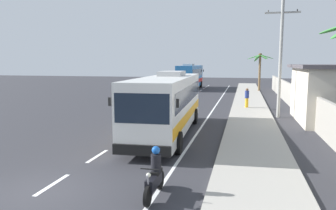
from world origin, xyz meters
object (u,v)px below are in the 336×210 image
coach_bus_foreground (168,102)px  coach_bus_far_lane (190,76)px  utility_pole_mid (281,51)px  palm_second (260,64)px  motorcycle_beside_bus (155,176)px  pedestrian_near_kerb (247,97)px

coach_bus_foreground → coach_bus_far_lane: bearing=97.2°
utility_pole_mid → palm_second: 22.16m
coach_bus_foreground → palm_second: 30.30m
motorcycle_beside_bus → coach_bus_far_lane: bearing=98.0°
motorcycle_beside_bus → pedestrian_near_kerb: 20.31m
pedestrian_near_kerb → utility_pole_mid: size_ratio=0.18×
pedestrian_near_kerb → motorcycle_beside_bus: bearing=7.6°
motorcycle_beside_bus → palm_second: 38.63m
coach_bus_foreground → coach_bus_far_lane: 32.07m
coach_bus_foreground → pedestrian_near_kerb: (4.51, 11.46, -0.83)m
pedestrian_near_kerb → coach_bus_far_lane: bearing=-141.5°
coach_bus_far_lane → utility_pole_mid: bearing=-66.0°
coach_bus_far_lane → pedestrian_near_kerb: bearing=-67.2°
coach_bus_foreground → motorcycle_beside_bus: 8.88m
coach_bus_foreground → utility_pole_mid: utility_pole_mid is taller
coach_bus_foreground → motorcycle_beside_bus: coach_bus_foreground is taller
utility_pole_mid → palm_second: (-0.49, 22.13, -1.05)m
utility_pole_mid → palm_second: size_ratio=1.75×
motorcycle_beside_bus → utility_pole_mid: size_ratio=0.21×
coach_bus_far_lane → pedestrian_near_kerb: coach_bus_far_lane is taller
pedestrian_near_kerb → palm_second: palm_second is taller
pedestrian_near_kerb → palm_second: bearing=-170.0°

